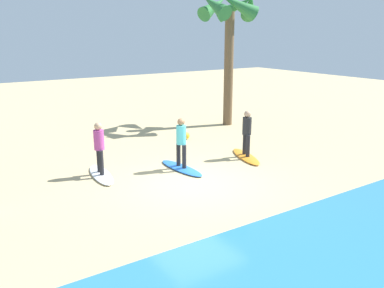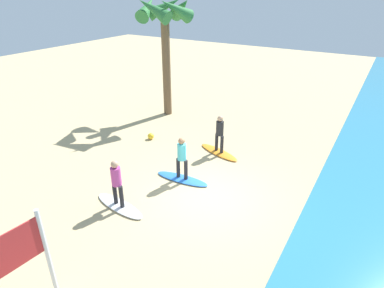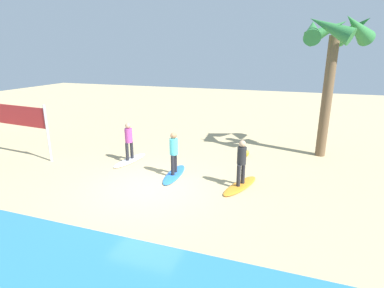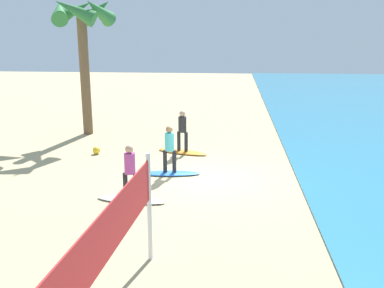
{
  "view_description": "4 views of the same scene",
  "coord_description": "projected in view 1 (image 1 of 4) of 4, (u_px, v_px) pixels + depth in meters",
  "views": [
    {
      "loc": [
        6.35,
        9.48,
        4.4
      ],
      "look_at": [
        -0.42,
        -0.75,
        1.0
      ],
      "focal_mm": 37.97,
      "sensor_mm": 36.0,
      "label": 1
    },
    {
      "loc": [
        8.25,
        4.34,
        6.55
      ],
      "look_at": [
        -1.21,
        -1.41,
        1.14
      ],
      "focal_mm": 30.37,
      "sensor_mm": 36.0,
      "label": 2
    },
    {
      "loc": [
        -4.7,
        8.91,
        4.64
      ],
      "look_at": [
        -1.02,
        -1.64,
        1.26
      ],
      "focal_mm": 28.64,
      "sensor_mm": 36.0,
      "label": 3
    },
    {
      "loc": [
        14.64,
        0.54,
        5.29
      ],
      "look_at": [
        0.21,
        -0.52,
        1.28
      ],
      "focal_mm": 43.12,
      "sensor_mm": 36.0,
      "label": 4
    }
  ],
  "objects": [
    {
      "name": "surfboard_blue",
      "position": [
        181.0,
        168.0,
        13.45
      ],
      "size": [
        0.71,
        2.13,
        0.09
      ],
      "primitive_type": "ellipsoid",
      "rotation": [
        0.0,
        0.0,
        1.64
      ],
      "color": "blue",
      "rests_on": "ground"
    },
    {
      "name": "surfer_white",
      "position": [
        99.0,
        144.0,
        12.57
      ],
      "size": [
        0.32,
        0.46,
        1.64
      ],
      "color": "#232328",
      "rests_on": "surfboard_white"
    },
    {
      "name": "beach_ball",
      "position": [
        186.0,
        136.0,
        17.2
      ],
      "size": [
        0.3,
        0.3,
        0.3
      ],
      "primitive_type": "sphere",
      "color": "yellow",
      "rests_on": "ground"
    },
    {
      "name": "surfer_orange",
      "position": [
        247.0,
        130.0,
        14.43
      ],
      "size": [
        0.32,
        0.44,
        1.64
      ],
      "color": "#232328",
      "rests_on": "surfboard_orange"
    },
    {
      "name": "surfer_blue",
      "position": [
        181.0,
        139.0,
        13.18
      ],
      "size": [
        0.32,
        0.46,
        1.64
      ],
      "color": "#232328",
      "rests_on": "surfboard_blue"
    },
    {
      "name": "palm_tree",
      "position": [
        230.0,
        18.0,
        18.66
      ],
      "size": [
        2.88,
        3.03,
        6.25
      ],
      "color": "brown",
      "rests_on": "ground"
    },
    {
      "name": "surfboard_white",
      "position": [
        101.0,
        175.0,
        12.83
      ],
      "size": [
        0.84,
        2.16,
        0.09
      ],
      "primitive_type": "ellipsoid",
      "rotation": [
        0.0,
        0.0,
        1.43
      ],
      "color": "white",
      "rests_on": "ground"
    },
    {
      "name": "surfboard_orange",
      "position": [
        246.0,
        156.0,
        14.69
      ],
      "size": [
        1.2,
        2.17,
        0.09
      ],
      "primitive_type": "ellipsoid",
      "rotation": [
        0.0,
        0.0,
        1.24
      ],
      "color": "orange",
      "rests_on": "ground"
    },
    {
      "name": "ground_plane",
      "position": [
        194.0,
        184.0,
        12.17
      ],
      "size": [
        60.0,
        60.0,
        0.0
      ],
      "primitive_type": "plane",
      "color": "tan"
    }
  ]
}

